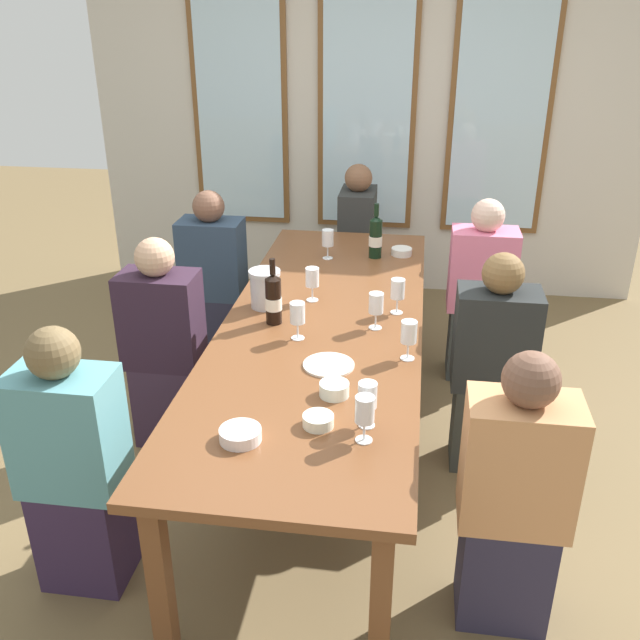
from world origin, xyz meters
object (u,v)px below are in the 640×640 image
at_px(white_plate_0, 329,365).
at_px(tasting_bowl_3, 318,421).
at_px(wine_bottle_0, 273,299).
at_px(seated_person_0, 214,284).
at_px(seated_person_5, 513,501).
at_px(seated_person_6, 357,246).
at_px(dining_table, 323,334).
at_px(tasting_bowl_0, 240,435).
at_px(tasting_bowl_2, 334,389).
at_px(wine_glass_4, 409,333).
at_px(wine_glass_7, 365,411).
at_px(wine_glass_1, 367,397).
at_px(seated_person_3, 492,370).
at_px(wine_glass_0, 297,314).
at_px(wine_glass_2, 328,239).
at_px(seated_person_4, 74,468).
at_px(wine_glass_6, 376,305).
at_px(seated_person_1, 480,295).
at_px(metal_pitcher, 265,288).
at_px(seated_person_2, 164,349).
at_px(wine_bottle_1, 376,237).
at_px(wine_glass_3, 398,290).
at_px(wine_glass_5, 312,279).

distance_m(white_plate_0, tasting_bowl_3, 0.45).
distance_m(wine_bottle_0, seated_person_0, 1.16).
distance_m(seated_person_5, seated_person_6, 2.78).
bearing_deg(seated_person_5, dining_table, 131.07).
height_order(tasting_bowl_0, tasting_bowl_2, tasting_bowl_2).
height_order(wine_glass_4, wine_glass_7, same).
height_order(tasting_bowl_0, wine_glass_1, wine_glass_1).
height_order(wine_glass_4, seated_person_3, seated_person_3).
bearing_deg(wine_glass_0, seated_person_6, 87.45).
bearing_deg(wine_glass_4, wine_glass_2, 112.87).
xyz_separation_m(wine_bottle_0, seated_person_4, (-0.58, -0.93, -0.34)).
bearing_deg(dining_table, wine_glass_6, -8.10).
xyz_separation_m(tasting_bowl_3, seated_person_1, (0.70, 1.82, -0.24)).
bearing_deg(wine_glass_2, wine_glass_0, -89.56).
bearing_deg(wine_glass_6, wine_glass_2, 110.80).
height_order(wine_glass_4, seated_person_4, seated_person_4).
relative_size(tasting_bowl_0, wine_glass_1, 0.85).
bearing_deg(seated_person_4, metal_pitcher, 65.58).
xyz_separation_m(seated_person_1, seated_person_3, (0.00, -0.92, 0.00)).
bearing_deg(wine_glass_7, white_plate_0, 110.45).
relative_size(dining_table, tasting_bowl_0, 18.83).
distance_m(white_plate_0, wine_glass_7, 0.56).
xyz_separation_m(tasting_bowl_3, seated_person_0, (-0.91, 1.78, -0.24)).
height_order(seated_person_2, seated_person_6, same).
distance_m(wine_bottle_1, wine_glass_6, 0.97).
bearing_deg(wine_glass_6, tasting_bowl_3, -99.75).
bearing_deg(wine_glass_3, white_plate_0, -113.83).
xyz_separation_m(tasting_bowl_0, wine_glass_4, (0.55, 0.68, 0.10)).
bearing_deg(seated_person_6, dining_table, -90.00).
distance_m(wine_glass_0, wine_glass_1, 0.75).
height_order(tasting_bowl_2, wine_glass_5, wine_glass_5).
distance_m(tasting_bowl_0, seated_person_2, 1.23).
relative_size(white_plate_0, tasting_bowl_2, 1.86).
bearing_deg(tasting_bowl_3, wine_glass_4, 61.65).
xyz_separation_m(wine_glass_1, seated_person_0, (-1.08, 1.75, -0.33)).
bearing_deg(wine_glass_1, tasting_bowl_3, -171.55).
bearing_deg(wine_bottle_1, wine_glass_1, -86.82).
xyz_separation_m(wine_glass_2, seated_person_2, (-0.71, -0.86, -0.33)).
bearing_deg(wine_glass_0, wine_glass_5, 90.20).
height_order(wine_glass_1, wine_glass_7, same).
height_order(wine_bottle_1, wine_glass_3, wine_bottle_1).
bearing_deg(seated_person_0, seated_person_2, -90.00).
bearing_deg(seated_person_3, wine_glass_3, 165.69).
xyz_separation_m(metal_pitcher, wine_glass_7, (0.58, -1.08, 0.03)).
height_order(tasting_bowl_3, seated_person_3, seated_person_3).
bearing_deg(tasting_bowl_2, wine_glass_1, -53.48).
height_order(wine_bottle_0, wine_glass_4, wine_bottle_0).
bearing_deg(wine_bottle_1, tasting_bowl_2, -91.50).
bearing_deg(seated_person_6, seated_person_3, -64.65).
distance_m(wine_glass_2, seated_person_6, 0.93).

